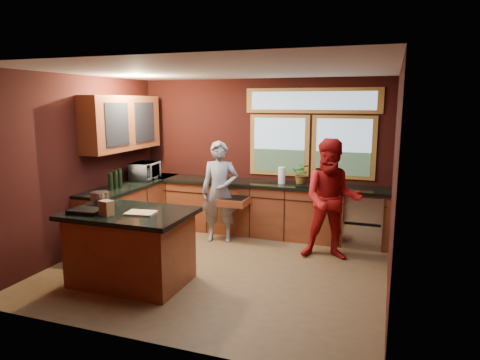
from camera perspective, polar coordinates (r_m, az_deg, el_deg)
The scene contains 14 objects.
floor at distance 6.16m, azimuth -2.87°, elevation -11.54°, with size 4.50×4.50×0.00m, color brown.
room_shell at distance 6.28m, azimuth -6.97°, elevation 5.73°, with size 4.52×4.02×2.71m.
back_counter at distance 7.49m, azimuth 3.45°, elevation -3.82°, with size 4.50×0.64×0.93m.
left_counter at distance 7.62m, azimuth -14.15°, elevation -3.86°, with size 0.64×2.30×0.93m.
island at distance 5.70m, azimuth -14.34°, elevation -8.61°, with size 1.55×1.05×0.95m.
person_grey at distance 7.07m, azimuth -2.72°, elevation -1.57°, with size 0.61×0.40×1.67m, color slate.
person_red at distance 6.38m, azimuth 12.13°, elevation -2.60°, with size 0.87×0.68×1.79m, color #9D1212.
microwave at distance 7.81m, azimuth -12.55°, elevation 1.18°, with size 0.55×0.38×0.31m, color #999999.
potted_plant at distance 7.27m, azimuth 8.25°, elevation 0.81°, with size 0.31×0.27×0.35m, color #999999.
paper_towel at distance 7.30m, azimuth 5.58°, elevation 0.63°, with size 0.12×0.12×0.28m, color white.
cutting_board at distance 5.41m, azimuth -13.09°, elevation -4.28°, with size 0.35×0.25×0.02m, color tan.
stock_pot at distance 5.98m, azimuth -18.18°, elevation -2.36°, with size 0.24×0.24×0.18m, color #B1B1B6.
paper_bag at distance 5.43m, azimuth -17.38°, elevation -3.57°, with size 0.15×0.12×0.18m, color brown.
black_tray at distance 5.63m, azimuth -19.80°, elevation -3.92°, with size 0.40×0.28×0.05m, color black.
Camera 1 is at (2.18, -5.28, 2.30)m, focal length 32.00 mm.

